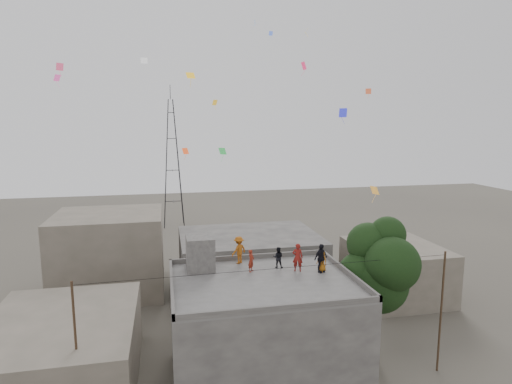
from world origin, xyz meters
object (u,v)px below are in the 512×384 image
tree (381,268)px  person_red_adult (298,257)px  transmission_tower (172,163)px  stair_head_box (200,253)px  person_dark_adult (321,258)px

tree → person_red_adult: 5.14m
transmission_tower → person_red_adult: bearing=-80.8°
stair_head_box → person_red_adult: bearing=-15.1°
stair_head_box → tree: tree is taller
person_red_adult → person_dark_adult: (1.26, -0.47, 0.01)m
transmission_tower → person_red_adult: (6.32, -38.89, -2.13)m
person_red_adult → person_dark_adult: bearing=178.6°
stair_head_box → tree: bearing=-10.7°
tree → transmission_tower: transmission_tower is taller
tree → person_red_adult: bearing=174.1°
tree → person_dark_adult: 3.88m
stair_head_box → person_dark_adult: stair_head_box is taller
stair_head_box → transmission_tower: (-0.80, 37.40, 1.97)m
transmission_tower → person_dark_adult: bearing=-79.1°
tree → stair_head_box: bearing=169.3°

